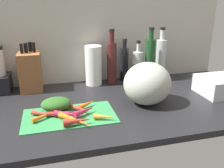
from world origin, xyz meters
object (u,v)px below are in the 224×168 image
object	(u,v)px
carrot_10	(85,111)
bottle_2	(138,66)
bottle_1	(124,63)
carrot_5	(77,108)
bottle_3	(150,59)
carrot_8	(87,104)
paper_towel_roll	(94,66)
knife_block	(31,71)
bottle_0	(112,62)
carrot_9	(70,114)
dish_rack	(221,85)
carrot_0	(105,117)
carrot_11	(61,113)
carrot_1	(65,106)
carrot_2	(48,115)
carrot_6	(78,121)
cutting_board	(70,116)
carrot_7	(75,120)
winter_squash	(147,84)
carrot_4	(59,105)
carrot_3	(43,114)
bottle_4	(161,58)

from	to	relation	value
carrot_10	bottle_2	distance (cm)	58.36
carrot_10	bottle_1	xyz separation A→B (cm)	(33.29, 44.92, 9.21)
carrot_5	bottle_3	distance (cm)	63.23
carrot_8	paper_towel_roll	world-z (taller)	paper_towel_roll
knife_block	bottle_1	size ratio (longest dim) A/B	1.01
bottle_0	bottle_3	distance (cm)	25.06
carrot_9	dish_rack	size ratio (longest dim) A/B	0.59
carrot_0	carrot_11	world-z (taller)	carrot_0
carrot_1	knife_block	distance (cm)	39.21
paper_towel_roll	bottle_0	xyz separation A→B (cm)	(11.25, -1.49, 2.08)
carrot_2	carrot_6	size ratio (longest dim) A/B	1.28
carrot_0	carrot_11	distance (cm)	21.13
bottle_1	cutting_board	bearing A→B (deg)	-132.47
carrot_2	knife_block	world-z (taller)	knife_block
carrot_1	carrot_11	size ratio (longest dim) A/B	0.90
carrot_8	dish_rack	xyz separation A→B (cm)	(76.81, -0.15, 2.79)
paper_towel_roll	carrot_8	bearing A→B (deg)	-106.35
carrot_1	carrot_6	bearing A→B (deg)	-76.40
carrot_7	bottle_3	world-z (taller)	bottle_3
winter_squash	bottle_3	distance (cm)	37.06
carrot_4	dish_rack	distance (cm)	90.21
carrot_6	carrot_9	xyz separation A→B (cm)	(-2.63, 7.56, -0.22)
carrot_7	dish_rack	distance (cm)	85.83
paper_towel_roll	bottle_1	world-z (taller)	bottle_1
carrot_3	bottle_3	bearing A→B (deg)	28.20
carrot_1	carrot_8	distance (cm)	10.81
bottle_3	carrot_6	bearing A→B (deg)	-137.78
carrot_0	bottle_1	bearing A→B (deg)	64.34
carrot_0	carrot_5	distance (cm)	16.19
carrot_1	bottle_1	distance (cm)	56.22
bottle_1	dish_rack	xyz separation A→B (cm)	(45.89, -37.16, -6.71)
bottle_1	bottle_2	size ratio (longest dim) A/B	1.03
carrot_7	bottle_1	size ratio (longest dim) A/B	0.65
carrot_2	dish_rack	world-z (taller)	dish_rack
carrot_4	bottle_4	distance (cm)	78.00
carrot_5	bottle_1	world-z (taller)	bottle_1
carrot_4	carrot_10	xyz separation A→B (cm)	(10.95, -10.35, 0.26)
cutting_board	bottle_2	world-z (taller)	bottle_2
carrot_1	bottle_4	distance (cm)	76.63
carrot_8	dish_rack	bearing A→B (deg)	-0.11
bottle_0	bottle_1	size ratio (longest dim) A/B	1.25
carrot_3	bottle_3	size ratio (longest dim) A/B	0.33
carrot_7	carrot_11	xyz separation A→B (cm)	(-5.50, 9.05, -0.21)
paper_towel_roll	bottle_4	world-z (taller)	bottle_4
carrot_1	winter_squash	xyz separation A→B (cm)	(41.41, -2.86, 9.04)
knife_block	paper_towel_roll	size ratio (longest dim) A/B	1.14
bottle_0	bottle_2	world-z (taller)	bottle_0
carrot_1	knife_block	world-z (taller)	knife_block
paper_towel_roll	bottle_2	size ratio (longest dim) A/B	0.92
carrot_9	carrot_0	bearing A→B (deg)	-22.66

